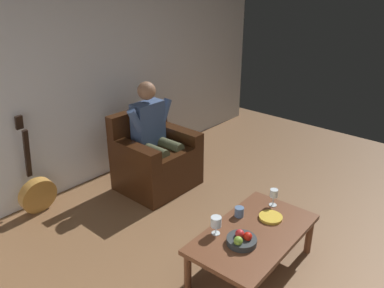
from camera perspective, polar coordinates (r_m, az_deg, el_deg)
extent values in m
cube|color=silver|center=(4.49, -16.53, 9.73)|extent=(6.28, 0.06, 2.58)
cube|color=#32190B|center=(4.55, -5.09, -3.94)|extent=(0.83, 0.71, 0.40)
cube|color=#32190B|center=(4.40, -4.66, -1.29)|extent=(0.52, 0.59, 0.10)
cube|color=#32190B|center=(4.63, -2.22, 1.01)|extent=(0.16, 0.71, 0.24)
cube|color=#32190B|center=(4.21, -8.55, -1.62)|extent=(0.16, 0.71, 0.24)
cube|color=#32190B|center=(4.57, -7.85, 2.22)|extent=(0.83, 0.12, 0.50)
cube|color=#3B517A|center=(4.41, -6.47, 2.97)|extent=(0.38, 0.18, 0.51)
sphere|color=brown|center=(4.29, -6.70, 7.79)|extent=(0.20, 0.20, 0.20)
cylinder|color=#484C32|center=(4.44, -3.53, -0.12)|extent=(0.13, 0.39, 0.13)
cylinder|color=#484C32|center=(4.43, -1.65, -3.92)|extent=(0.12, 0.12, 0.50)
cylinder|color=#3B517A|center=(4.48, -4.02, 4.90)|extent=(0.20, 0.09, 0.29)
cylinder|color=#484C32|center=(4.29, -5.69, -1.04)|extent=(0.13, 0.39, 0.13)
cylinder|color=#484C32|center=(4.28, -3.75, -4.97)|extent=(0.12, 0.12, 0.50)
cylinder|color=#3B517A|center=(4.20, -8.29, 3.43)|extent=(0.20, 0.09, 0.29)
cube|color=brown|center=(3.27, 9.07, -12.89)|extent=(1.15, 0.68, 0.04)
cylinder|color=brown|center=(3.68, 16.83, -12.80)|extent=(0.06, 0.06, 0.34)
cylinder|color=brown|center=(3.86, 9.40, -10.12)|extent=(0.06, 0.06, 0.34)
cylinder|color=brown|center=(3.18, -0.64, -18.29)|extent=(0.06, 0.06, 0.34)
cylinder|color=#B17B36|center=(4.37, -21.72, -7.01)|extent=(0.38, 0.16, 0.40)
cylinder|color=black|center=(4.32, -21.43, -7.03)|extent=(0.11, 0.02, 0.11)
cube|color=black|center=(4.23, -23.08, -1.33)|extent=(0.05, 0.11, 0.53)
cube|color=black|center=(4.16, -24.10, 2.93)|extent=(0.07, 0.05, 0.14)
cylinder|color=silver|center=(3.20, 3.52, -12.96)|extent=(0.07, 0.07, 0.01)
cylinder|color=silver|center=(3.18, 3.53, -12.44)|extent=(0.01, 0.01, 0.07)
cylinder|color=silver|center=(3.14, 3.57, -11.34)|extent=(0.09, 0.09, 0.08)
cylinder|color=#590C19|center=(3.15, 3.56, -11.69)|extent=(0.08, 0.08, 0.03)
cylinder|color=silver|center=(3.62, 11.79, -8.77)|extent=(0.07, 0.07, 0.01)
cylinder|color=silver|center=(3.59, 11.85, -8.16)|extent=(0.01, 0.01, 0.08)
cylinder|color=silver|center=(3.55, 11.96, -7.08)|extent=(0.07, 0.07, 0.07)
cylinder|color=#590C19|center=(3.56, 11.93, -7.36)|extent=(0.06, 0.06, 0.03)
cylinder|color=#292E30|center=(3.11, 7.31, -13.95)|extent=(0.24, 0.24, 0.05)
sphere|color=olive|center=(3.03, 6.82, -13.97)|extent=(0.07, 0.07, 0.07)
sphere|color=red|center=(3.08, 8.20, -13.32)|extent=(0.07, 0.07, 0.07)
sphere|color=red|center=(3.10, 7.04, -12.97)|extent=(0.07, 0.07, 0.07)
cylinder|color=gold|center=(3.43, 11.49, -10.52)|extent=(0.20, 0.20, 0.02)
cylinder|color=slate|center=(3.40, 6.96, -9.87)|extent=(0.08, 0.08, 0.08)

